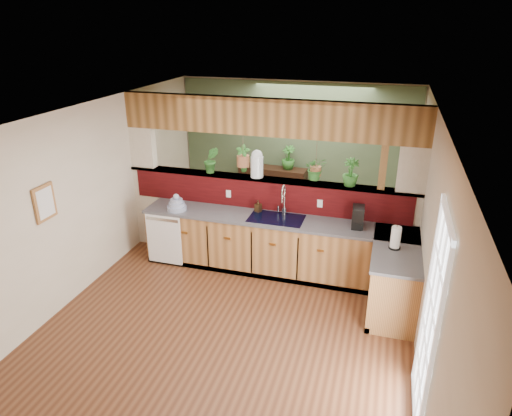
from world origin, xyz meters
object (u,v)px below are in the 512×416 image
(soap_dispenser, at_px, (258,206))
(glass_jar, at_px, (257,164))
(shelving_console, at_px, (273,189))
(dish_stack, at_px, (177,205))
(coffee_maker, at_px, (358,218))
(paper_towel, at_px, (396,238))
(faucet, at_px, (283,199))

(soap_dispenser, distance_m, glass_jar, 0.65)
(soap_dispenser, xyz_separation_m, shelving_console, (-0.31, 2.11, -0.50))
(soap_dispenser, distance_m, shelving_console, 2.19)
(dish_stack, relative_size, shelving_console, 0.23)
(coffee_maker, distance_m, shelving_console, 2.94)
(paper_towel, bearing_deg, coffee_maker, 134.68)
(faucet, relative_size, paper_towel, 1.50)
(paper_towel, bearing_deg, soap_dispenser, 161.97)
(dish_stack, distance_m, coffee_maker, 2.75)
(dish_stack, relative_size, glass_jar, 0.70)
(coffee_maker, bearing_deg, soap_dispenser, 170.97)
(faucet, bearing_deg, dish_stack, -170.52)
(paper_towel, bearing_deg, faucet, 158.40)
(soap_dispenser, height_order, paper_towel, paper_towel)
(soap_dispenser, distance_m, coffee_maker, 1.52)
(soap_dispenser, bearing_deg, dish_stack, -166.92)
(coffee_maker, height_order, paper_towel, paper_towel)
(paper_towel, height_order, glass_jar, glass_jar)
(paper_towel, distance_m, shelving_console, 3.67)
(coffee_maker, distance_m, glass_jar, 1.73)
(coffee_maker, bearing_deg, faucet, 169.89)
(soap_dispenser, relative_size, shelving_console, 0.14)
(faucet, distance_m, coffee_maker, 1.13)
(faucet, xyz_separation_m, glass_jar, (-0.48, 0.22, 0.44))
(glass_jar, bearing_deg, shelving_console, 96.82)
(dish_stack, distance_m, paper_towel, 3.29)
(paper_towel, relative_size, glass_jar, 0.75)
(dish_stack, bearing_deg, faucet, 9.48)
(glass_jar, relative_size, shelving_console, 0.32)
(faucet, bearing_deg, soap_dispenser, 177.96)
(faucet, distance_m, glass_jar, 0.69)
(faucet, xyz_separation_m, shelving_console, (-0.71, 2.12, -0.66))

